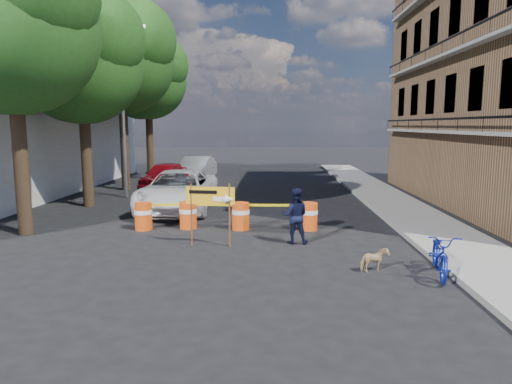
# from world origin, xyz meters

# --- Properties ---
(ground) EXTENTS (120.00, 120.00, 0.00)m
(ground) POSITION_xyz_m (0.00, 0.00, 0.00)
(ground) COLOR black
(ground) RESTS_ON ground
(sidewalk_east) EXTENTS (2.40, 40.00, 0.15)m
(sidewalk_east) POSITION_xyz_m (6.20, 6.00, 0.07)
(sidewalk_east) COLOR gray
(sidewalk_east) RESTS_ON ground
(tree_near) EXTENTS (5.46, 5.20, 9.15)m
(tree_near) POSITION_xyz_m (-6.73, 2.00, 6.36)
(tree_near) COLOR #332316
(tree_near) RESTS_ON ground
(tree_mid_a) EXTENTS (5.25, 5.00, 8.68)m
(tree_mid_a) POSITION_xyz_m (-6.74, 7.00, 6.01)
(tree_mid_a) COLOR #332316
(tree_mid_a) RESTS_ON ground
(tree_mid_b) EXTENTS (5.67, 5.40, 9.62)m
(tree_mid_b) POSITION_xyz_m (-6.73, 12.00, 6.71)
(tree_mid_b) COLOR #332316
(tree_mid_b) RESTS_ON ground
(tree_far) EXTENTS (5.04, 4.80, 8.84)m
(tree_far) POSITION_xyz_m (-6.74, 17.00, 6.22)
(tree_far) COLOR #332316
(tree_far) RESTS_ON ground
(streetlamp) EXTENTS (1.25, 0.18, 8.00)m
(streetlamp) POSITION_xyz_m (-5.93, 9.50, 4.38)
(streetlamp) COLOR gray
(streetlamp) RESTS_ON ground
(barrel_far_left) EXTENTS (0.58, 0.58, 0.90)m
(barrel_far_left) POSITION_xyz_m (-3.26, 2.75, 0.47)
(barrel_far_left) COLOR #ED4B0D
(barrel_far_left) RESTS_ON ground
(barrel_mid_left) EXTENTS (0.58, 0.58, 0.90)m
(barrel_mid_left) POSITION_xyz_m (-1.82, 2.99, 0.47)
(barrel_mid_left) COLOR #ED4B0D
(barrel_mid_left) RESTS_ON ground
(barrel_mid_right) EXTENTS (0.58, 0.58, 0.90)m
(barrel_mid_right) POSITION_xyz_m (-0.06, 2.89, 0.47)
(barrel_mid_right) COLOR #ED4B0D
(barrel_mid_right) RESTS_ON ground
(barrel_far_right) EXTENTS (0.58, 0.58, 0.90)m
(barrel_far_right) POSITION_xyz_m (2.17, 2.93, 0.47)
(barrel_far_right) COLOR #ED4B0D
(barrel_far_right) RESTS_ON ground
(detour_sign) EXTENTS (1.40, 0.31, 1.81)m
(detour_sign) POSITION_xyz_m (-0.60, 0.77, 1.32)
(detour_sign) COLOR #592D19
(detour_sign) RESTS_ON ground
(pedestrian) EXTENTS (0.83, 0.67, 1.63)m
(pedestrian) POSITION_xyz_m (1.63, 1.20, 0.81)
(pedestrian) COLOR black
(pedestrian) RESTS_ON ground
(bicycle) EXTENTS (0.88, 1.15, 1.96)m
(bicycle) POSITION_xyz_m (4.80, -1.59, 0.98)
(bicycle) COLOR #13239B
(bicycle) RESTS_ON ground
(dog) EXTENTS (0.74, 0.55, 0.57)m
(dog) POSITION_xyz_m (3.36, -1.38, 0.28)
(dog) COLOR tan
(dog) RESTS_ON ground
(suv_white) EXTENTS (2.68, 5.78, 1.60)m
(suv_white) POSITION_xyz_m (-2.80, 6.25, 0.80)
(suv_white) COLOR white
(suv_white) RESTS_ON ground
(sedan_red) EXTENTS (2.12, 4.46, 1.47)m
(sedan_red) POSITION_xyz_m (-4.74, 12.11, 0.74)
(sedan_red) COLOR maroon
(sedan_red) RESTS_ON ground
(sedan_silver) EXTENTS (2.01, 4.70, 1.51)m
(sedan_silver) POSITION_xyz_m (-3.67, 16.02, 0.75)
(sedan_silver) COLOR silver
(sedan_silver) RESTS_ON ground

